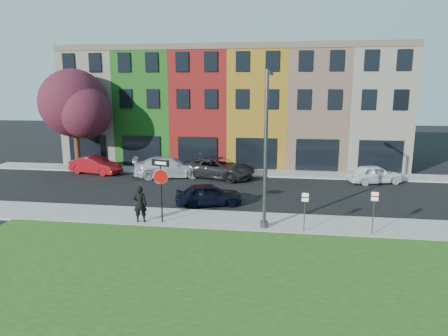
% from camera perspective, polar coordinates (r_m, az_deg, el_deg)
% --- Properties ---
extents(ground, '(120.00, 120.00, 0.00)m').
position_cam_1_polar(ground, '(18.46, 1.18, -10.81)').
color(ground, black).
rests_on(ground, ground).
extents(sidewalk_near, '(40.00, 3.00, 0.12)m').
position_cam_1_polar(sidewalk_near, '(21.13, 7.63, -7.79)').
color(sidewalk_near, gray).
rests_on(sidewalk_near, ground).
extents(sidewalk_far, '(40.00, 2.40, 0.12)m').
position_cam_1_polar(sidewalk_far, '(33.08, -0.78, -0.56)').
color(sidewalk_far, gray).
rests_on(sidewalk_far, ground).
extents(rowhouse_block, '(30.00, 10.12, 10.00)m').
position_cam_1_polar(rowhouse_block, '(38.45, 1.40, 8.56)').
color(rowhouse_block, beige).
rests_on(rowhouse_block, ground).
extents(stop_sign, '(1.01, 0.36, 3.30)m').
position_cam_1_polar(stop_sign, '(20.50, -9.02, -1.43)').
color(stop_sign, black).
rests_on(stop_sign, sidewalk_near).
extents(man, '(0.87, 0.72, 1.91)m').
position_cam_1_polar(man, '(21.09, -11.89, -5.06)').
color(man, black).
rests_on(man, sidewalk_near).
extents(sedan_near, '(4.06, 4.96, 1.35)m').
position_cam_1_polar(sedan_near, '(23.95, -2.21, -3.80)').
color(sedan_near, black).
rests_on(sedan_near, ground).
extents(parked_car_red, '(3.41, 4.98, 1.42)m').
position_cam_1_polar(parked_car_red, '(34.21, -17.88, 0.39)').
color(parked_car_red, maroon).
rests_on(parked_car_red, ground).
extents(parked_car_silver, '(5.25, 6.76, 1.61)m').
position_cam_1_polar(parked_car_silver, '(31.62, -7.82, 0.14)').
color(parked_car_silver, '#B4B3B9').
rests_on(parked_car_silver, ground).
extents(parked_car_dark, '(6.05, 7.33, 1.60)m').
position_cam_1_polar(parked_car_dark, '(31.04, -0.84, 0.03)').
color(parked_car_dark, black).
rests_on(parked_car_dark, ground).
extents(parked_car_white, '(3.87, 4.91, 1.36)m').
position_cam_1_polar(parked_car_white, '(31.44, 20.73, -0.81)').
color(parked_car_white, white).
rests_on(parked_car_white, ground).
extents(street_lamp, '(0.44, 2.58, 7.70)m').
position_cam_1_polar(street_lamp, '(19.53, 6.02, 2.60)').
color(street_lamp, '#444649').
rests_on(street_lamp, sidewalk_near).
extents(parking_sign_a, '(0.32, 0.09, 1.97)m').
position_cam_1_polar(parking_sign_a, '(19.70, 11.47, -5.36)').
color(parking_sign_a, '#444649').
rests_on(parking_sign_a, sidewalk_near).
extents(parking_sign_b, '(0.32, 0.10, 2.17)m').
position_cam_1_polar(parking_sign_b, '(20.12, 20.63, -5.21)').
color(parking_sign_b, '#444649').
rests_on(parking_sign_b, sidewalk_near).
extents(tree_purple, '(6.67, 5.84, 8.33)m').
position_cam_1_polar(tree_purple, '(35.50, -20.44, 8.45)').
color(tree_purple, black).
rests_on(tree_purple, sidewalk_far).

